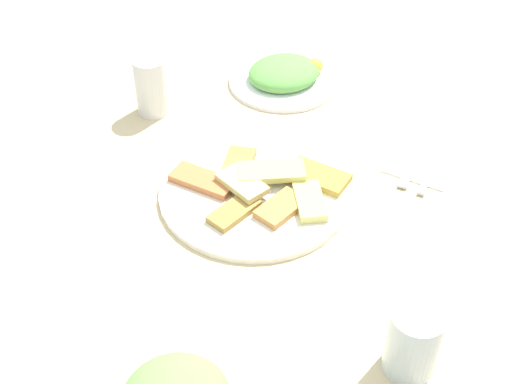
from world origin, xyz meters
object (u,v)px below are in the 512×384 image
dining_table (257,241)px  paper_napkin (422,163)px  soda_can (151,86)px  pide_platter (258,190)px  drinking_glass (413,341)px  fork (413,160)px  salad_plate_greens (284,75)px  spoon (432,163)px

dining_table → paper_napkin: (-0.20, 0.27, 0.07)m
soda_can → paper_napkin: soda_can is taller
dining_table → soda_can: (-0.25, -0.28, 0.13)m
dining_table → pide_platter: bearing=-168.5°
drinking_glass → fork: 0.46m
salad_plate_greens → paper_napkin: size_ratio=1.95×
pide_platter → spoon: (-0.16, 0.30, -0.00)m
dining_table → fork: fork is taller
fork → spoon: same height
soda_can → dining_table: bearing=47.9°
salad_plate_greens → dining_table: bearing=4.9°
paper_napkin → salad_plate_greens: bearing=-125.0°
drinking_glass → fork: (-0.46, -0.02, -0.05)m
pide_platter → spoon: pide_platter is taller
fork → spoon: bearing=99.1°
salad_plate_greens → drinking_glass: (0.68, 0.31, 0.04)m
pide_platter → soda_can: bearing=-127.4°
pide_platter → paper_napkin: 0.32m
drinking_glass → spoon: (-0.46, 0.01, -0.05)m
salad_plate_greens → fork: salad_plate_greens is taller
dining_table → fork: (-0.20, 0.25, 0.08)m
pide_platter → fork: pide_platter is taller
fork → pide_platter: bearing=-50.3°
pide_platter → paper_napkin: bearing=119.0°
salad_plate_greens → paper_napkin: 0.38m
drinking_glass → fork: drinking_glass is taller
pide_platter → drinking_glass: (0.30, 0.29, 0.04)m
drinking_glass → paper_napkin: (-0.46, -0.00, -0.05)m
dining_table → soda_can: 0.39m
dining_table → salad_plate_greens: salad_plate_greens is taller
dining_table → pide_platter: (-0.04, -0.01, 0.08)m
dining_table → drinking_glass: (0.26, 0.28, 0.13)m
soda_can → fork: size_ratio=0.72×
dining_table → salad_plate_greens: size_ratio=4.78×
dining_table → soda_can: size_ratio=9.32×
paper_napkin → drinking_glass: bearing=0.6°
soda_can → drinking_glass: 0.75m
paper_napkin → spoon: (0.00, 0.02, 0.00)m
salad_plate_greens → spoon: salad_plate_greens is taller
pide_platter → paper_napkin: pide_platter is taller
dining_table → fork: size_ratio=6.68×
paper_napkin → spoon: bearing=90.0°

